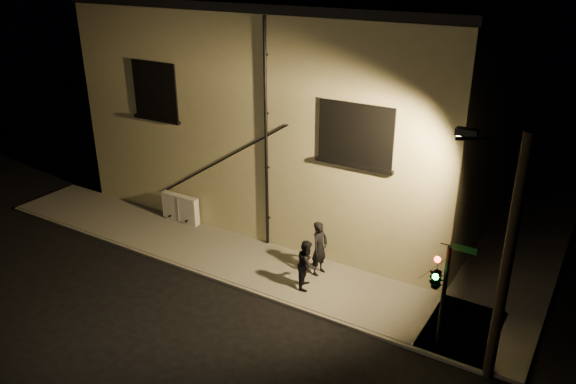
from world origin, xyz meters
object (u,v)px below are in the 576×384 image
Objects in this scene: pedestrian_b at (307,264)px; traffic_signal at (437,278)px; utility_cabinet at (181,208)px; pedestrian_a at (320,248)px; streetlamp_pole at (504,253)px.

traffic_signal is at bearing -119.03° from pedestrian_b.
pedestrian_b is at bearing 169.56° from traffic_signal.
utility_cabinet is 6.87m from pedestrian_a.
traffic_signal is 0.49× the size of streetlamp_pole.
utility_cabinet is 0.26× the size of streetlamp_pole.
utility_cabinet is at bearing 167.87° from traffic_signal.
pedestrian_b is at bearing -169.57° from pedestrian_a.
traffic_signal reaches higher than pedestrian_a.
pedestrian_a is at bearing -15.48° from pedestrian_b.
pedestrian_b is 0.52× the size of traffic_signal.
streetlamp_pole is (12.90, -2.61, 2.91)m from utility_cabinet.
streetlamp_pole is at bearing -6.51° from traffic_signal.
traffic_signal reaches higher than pedestrian_b.
pedestrian_b is 4.72m from traffic_signal.
streetlamp_pole is (1.58, -0.18, 1.29)m from traffic_signal.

